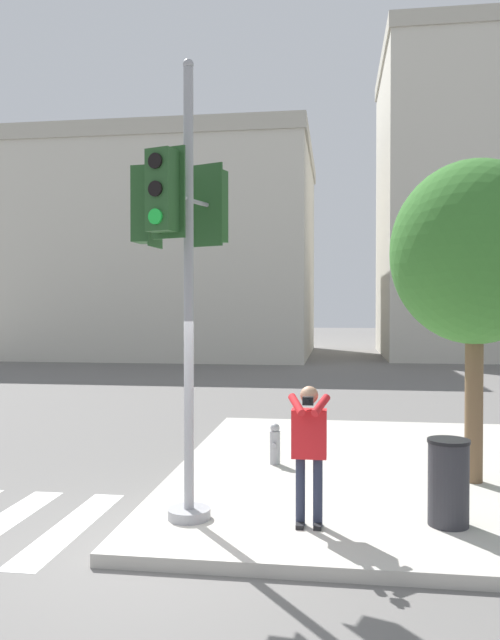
{
  "coord_description": "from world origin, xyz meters",
  "views": [
    {
      "loc": [
        1.98,
        -6.52,
        2.65
      ],
      "look_at": [
        0.95,
        0.95,
        2.51
      ],
      "focal_mm": 35.0,
      "sensor_mm": 36.0,
      "label": 1
    }
  ],
  "objects_px": {
    "fire_hydrant": "(275,444)",
    "trash_bin": "(448,482)",
    "traffic_signal_pole": "(179,248)",
    "person_photographer": "(309,442)",
    "street_tree": "(475,254)"
  },
  "relations": [
    {
      "from": "traffic_signal_pole",
      "to": "street_tree",
      "type": "relative_size",
      "value": 1.17
    },
    {
      "from": "fire_hydrant",
      "to": "street_tree",
      "type": "bearing_deg",
      "value": -11.81
    },
    {
      "from": "traffic_signal_pole",
      "to": "person_photographer",
      "type": "relative_size",
      "value": 3.38
    },
    {
      "from": "trash_bin",
      "to": "street_tree",
      "type": "bearing_deg",
      "value": 70.4
    },
    {
      "from": "traffic_signal_pole",
      "to": "person_photographer",
      "type": "height_order",
      "value": "traffic_signal_pole"
    },
    {
      "from": "fire_hydrant",
      "to": "trash_bin",
      "type": "bearing_deg",
      "value": -48.31
    },
    {
      "from": "person_photographer",
      "to": "street_tree",
      "type": "height_order",
      "value": "street_tree"
    },
    {
      "from": "fire_hydrant",
      "to": "person_photographer",
      "type": "bearing_deg",
      "value": -76.53
    },
    {
      "from": "fire_hydrant",
      "to": "trash_bin",
      "type": "distance_m",
      "value": 3.4
    },
    {
      "from": "traffic_signal_pole",
      "to": "person_photographer",
      "type": "bearing_deg",
      "value": -2.38
    },
    {
      "from": "traffic_signal_pole",
      "to": "trash_bin",
      "type": "distance_m",
      "value": 4.15
    },
    {
      "from": "person_photographer",
      "to": "fire_hydrant",
      "type": "height_order",
      "value": "person_photographer"
    },
    {
      "from": "traffic_signal_pole",
      "to": "fire_hydrant",
      "type": "relative_size",
      "value": 8.27
    },
    {
      "from": "fire_hydrant",
      "to": "traffic_signal_pole",
      "type": "bearing_deg",
      "value": -108.01
    },
    {
      "from": "traffic_signal_pole",
      "to": "trash_bin",
      "type": "height_order",
      "value": "traffic_signal_pole"
    }
  ]
}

